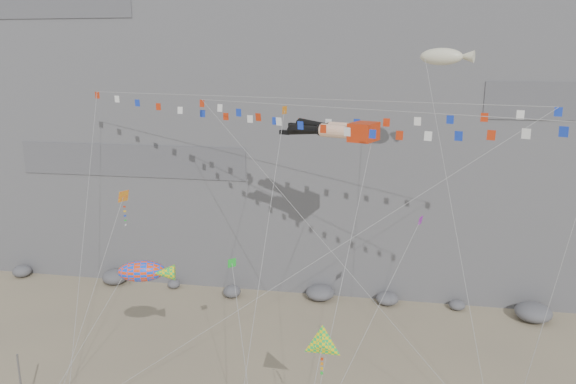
{
  "coord_description": "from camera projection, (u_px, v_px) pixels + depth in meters",
  "views": [
    {
      "loc": [
        5.53,
        -29.94,
        21.55
      ],
      "look_at": [
        -1.52,
        9.0,
        11.88
      ],
      "focal_mm": 35.0,
      "sensor_mm": 36.0,
      "label": 1
    }
  ],
  "objects": [
    {
      "name": "legs_kite",
      "position": [
        338.0,
        130.0,
        37.8
      ],
      "size": [
        7.02,
        17.38,
        22.08
      ],
      "rotation": [
        0.0,
        0.0,
        -0.36
      ],
      "color": "red",
      "rests_on": "ground"
    },
    {
      "name": "small_kite_a",
      "position": [
        284.0,
        115.0,
        38.49
      ],
      "size": [
        1.13,
        15.1,
        22.95
      ],
      "color": "orange",
      "rests_on": "ground"
    },
    {
      "name": "flag_banner_lower",
      "position": [
        361.0,
        110.0,
        34.52
      ],
      "size": [
        24.21,
        12.11,
        21.3
      ],
      "color": "red",
      "rests_on": "ground"
    },
    {
      "name": "cliff",
      "position": [
        341.0,
        22.0,
        59.35
      ],
      "size": [
        80.0,
        28.0,
        50.0
      ],
      "primitive_type": "cube",
      "color": "slate",
      "rests_on": "ground"
    },
    {
      "name": "harlequin_kite",
      "position": [
        123.0,
        197.0,
        36.51
      ],
      "size": [
        3.48,
        6.75,
        14.13
      ],
      "color": "red",
      "rests_on": "ground"
    },
    {
      "name": "talus_boulders",
      "position": [
        320.0,
        293.0,
        50.8
      ],
      "size": [
        60.0,
        3.0,
        1.2
      ],
      "primitive_type": null,
      "color": "#5C5C60",
      "rests_on": "ground"
    },
    {
      "name": "fish_windsock",
      "position": [
        141.0,
        271.0,
        34.61
      ],
      "size": [
        7.48,
        5.76,
        11.04
      ],
      "color": "#FF3E0D",
      "rests_on": "ground"
    },
    {
      "name": "small_kite_c",
      "position": [
        232.0,
        265.0,
        34.48
      ],
      "size": [
        4.63,
        9.69,
        13.34
      ],
      "color": "green",
      "rests_on": "ground"
    },
    {
      "name": "small_kite_b",
      "position": [
        419.0,
        224.0,
        36.19
      ],
      "size": [
        7.1,
        12.56,
        17.5
      ],
      "color": "purple",
      "rests_on": "ground"
    },
    {
      "name": "delta_kite",
      "position": [
        322.0,
        345.0,
        29.43
      ],
      "size": [
        2.24,
        3.83,
        8.29
      ],
      "color": "yellow",
      "rests_on": "ground"
    },
    {
      "name": "blimp_windsock",
      "position": [
        441.0,
        57.0,
        37.13
      ],
      "size": [
        5.5,
        12.02,
        24.21
      ],
      "color": "beige",
      "rests_on": "ground"
    },
    {
      "name": "flag_banner_upper",
      "position": [
        288.0,
        98.0,
        40.02
      ],
      "size": [
        34.07,
        17.19,
        25.27
      ],
      "color": "red",
      "rests_on": "ground"
    }
  ]
}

